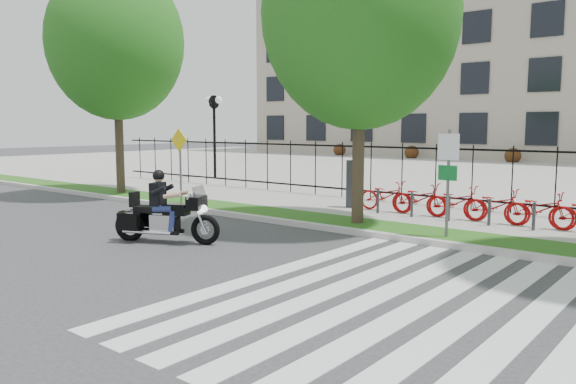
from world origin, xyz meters
The scene contains 14 objects.
ground centered at (0.00, 0.00, 0.00)m, with size 120.00×120.00×0.00m, color #313134.
curb centered at (0.00, 4.10, 0.07)m, with size 60.00×0.20×0.15m, color #B8B5AD.
grass_verge centered at (0.00, 4.95, 0.07)m, with size 60.00×1.50×0.15m, color #205014.
sidewalk centered at (0.00, 7.45, 0.07)m, with size 60.00×3.50×0.15m, color #99978F.
plaza centered at (0.00, 25.00, 0.05)m, with size 80.00×34.00×0.10m, color #99978F.
crosswalk_stripes centered at (4.83, 0.00, 0.01)m, with size 5.70×8.00×0.01m, color silver, non-canonical shape.
iron_fence centered at (0.00, 9.20, 1.15)m, with size 30.00×0.06×2.00m, color black, non-canonical shape.
lamp_post_left centered at (-12.00, 12.00, 3.21)m, with size 1.06×0.70×4.25m.
street_tree_0 centered at (-9.84, 4.95, 5.85)m, with size 5.11×5.11×8.65m.
street_tree_1 centered at (0.92, 4.95, 5.55)m, with size 5.13×5.13×8.36m.
bike_share_station centered at (3.76, 7.20, 0.62)m, with size 8.87×0.85×1.50m.
sign_pole_regulatory centered at (3.58, 4.58, 1.74)m, with size 0.50×0.09×2.50m.
sign_pole_warning centered at (-5.86, 4.58, 1.74)m, with size 0.78×0.09×2.49m.
motorcycle_rider centered at (-1.55, 0.50, 0.69)m, with size 2.49×1.44×2.07m.
Camera 1 is at (8.85, -7.75, 2.74)m, focal length 35.00 mm.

